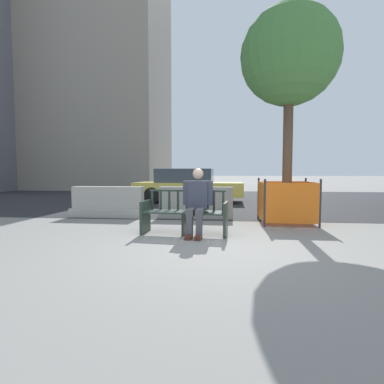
{
  "coord_description": "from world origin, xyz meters",
  "views": [
    {
      "loc": [
        0.1,
        -4.88,
        1.24
      ],
      "look_at": [
        -0.66,
        2.47,
        0.75
      ],
      "focal_mm": 28.0,
      "sensor_mm": 36.0,
      "label": 1
    }
  ],
  "objects_px": {
    "seated_person": "(197,200)",
    "street_tree": "(290,57)",
    "jersey_barrier_centre": "(196,205)",
    "street_bench": "(185,215)",
    "car_taxi_near": "(188,185)",
    "jersey_barrier_left": "(108,204)",
    "construction_fence": "(287,201)"
  },
  "relations": [
    {
      "from": "seated_person",
      "to": "street_tree",
      "type": "xyz_separation_m",
      "value": [
        2.04,
        1.65,
        3.26
      ]
    },
    {
      "from": "jersey_barrier_centre",
      "to": "street_bench",
      "type": "bearing_deg",
      "value": -90.66
    },
    {
      "from": "car_taxi_near",
      "to": "jersey_barrier_left",
      "type": "bearing_deg",
      "value": -112.13
    },
    {
      "from": "seated_person",
      "to": "jersey_barrier_centre",
      "type": "bearing_deg",
      "value": 95.74
    },
    {
      "from": "jersey_barrier_centre",
      "to": "jersey_barrier_left",
      "type": "bearing_deg",
      "value": -178.14
    },
    {
      "from": "jersey_barrier_centre",
      "to": "car_taxi_near",
      "type": "xyz_separation_m",
      "value": [
        -0.71,
        4.24,
        0.35
      ]
    },
    {
      "from": "street_bench",
      "to": "jersey_barrier_left",
      "type": "xyz_separation_m",
      "value": [
        -2.44,
        2.17,
        -0.06
      ]
    },
    {
      "from": "street_bench",
      "to": "construction_fence",
      "type": "height_order",
      "value": "construction_fence"
    },
    {
      "from": "car_taxi_near",
      "to": "jersey_barrier_centre",
      "type": "bearing_deg",
      "value": -80.47
    },
    {
      "from": "street_bench",
      "to": "jersey_barrier_left",
      "type": "bearing_deg",
      "value": 138.37
    },
    {
      "from": "street_tree",
      "to": "construction_fence",
      "type": "bearing_deg",
      "value": 0.0
    },
    {
      "from": "street_bench",
      "to": "seated_person",
      "type": "relative_size",
      "value": 1.32
    },
    {
      "from": "seated_person",
      "to": "car_taxi_near",
      "type": "relative_size",
      "value": 0.29
    },
    {
      "from": "jersey_barrier_left",
      "to": "car_taxi_near",
      "type": "distance_m",
      "value": 4.67
    },
    {
      "from": "jersey_barrier_centre",
      "to": "street_tree",
      "type": "xyz_separation_m",
      "value": [
        2.28,
        -0.68,
        3.61
      ]
    },
    {
      "from": "jersey_barrier_centre",
      "to": "street_tree",
      "type": "distance_m",
      "value": 4.32
    },
    {
      "from": "construction_fence",
      "to": "seated_person",
      "type": "bearing_deg",
      "value": -141.01
    },
    {
      "from": "car_taxi_near",
      "to": "construction_fence",
      "type": "bearing_deg",
      "value": -58.68
    },
    {
      "from": "street_bench",
      "to": "car_taxi_near",
      "type": "bearing_deg",
      "value": 96.03
    },
    {
      "from": "construction_fence",
      "to": "jersey_barrier_centre",
      "type": "bearing_deg",
      "value": 163.46
    },
    {
      "from": "jersey_barrier_left",
      "to": "street_tree",
      "type": "height_order",
      "value": "street_tree"
    },
    {
      "from": "seated_person",
      "to": "street_tree",
      "type": "distance_m",
      "value": 4.19
    },
    {
      "from": "street_bench",
      "to": "construction_fence",
      "type": "relative_size",
      "value": 1.38
    },
    {
      "from": "street_bench",
      "to": "seated_person",
      "type": "bearing_deg",
      "value": -17.59
    },
    {
      "from": "jersey_barrier_left",
      "to": "car_taxi_near",
      "type": "height_order",
      "value": "car_taxi_near"
    },
    {
      "from": "street_bench",
      "to": "jersey_barrier_centre",
      "type": "xyz_separation_m",
      "value": [
        0.03,
        2.25,
        -0.06
      ]
    },
    {
      "from": "jersey_barrier_left",
      "to": "jersey_barrier_centre",
      "type": "bearing_deg",
      "value": 1.86
    },
    {
      "from": "seated_person",
      "to": "street_tree",
      "type": "relative_size",
      "value": 0.26
    },
    {
      "from": "jersey_barrier_left",
      "to": "car_taxi_near",
      "type": "relative_size",
      "value": 0.45
    },
    {
      "from": "construction_fence",
      "to": "car_taxi_near",
      "type": "distance_m",
      "value": 5.75
    },
    {
      "from": "jersey_barrier_centre",
      "to": "construction_fence",
      "type": "xyz_separation_m",
      "value": [
        2.28,
        -0.68,
        0.2
      ]
    },
    {
      "from": "seated_person",
      "to": "jersey_barrier_centre",
      "type": "relative_size",
      "value": 0.66
    }
  ]
}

